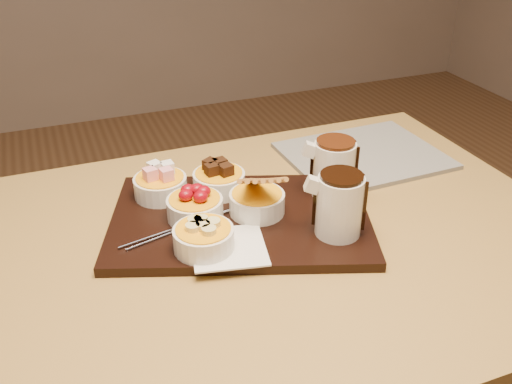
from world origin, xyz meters
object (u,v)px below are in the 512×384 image
object	(u,v)px
newspaper	(363,156)
pitcher_dark_chocolate	(339,206)
dining_table	(241,287)
serving_board	(241,220)
bowl_strawberries	(195,208)
pitcher_milk_chocolate	(334,169)

from	to	relation	value
newspaper	pitcher_dark_chocolate	bearing A→B (deg)	-130.22
dining_table	serving_board	bearing A→B (deg)	70.17
bowl_strawberries	dining_table	bearing A→B (deg)	-52.72
pitcher_dark_chocolate	pitcher_milk_chocolate	xyz separation A→B (m)	(0.05, 0.12, 0.00)
dining_table	newspaper	world-z (taller)	newspaper
pitcher_dark_chocolate	newspaper	world-z (taller)	pitcher_dark_chocolate
dining_table	newspaper	xyz separation A→B (m)	(0.36, 0.21, 0.10)
bowl_strawberries	pitcher_milk_chocolate	world-z (taller)	pitcher_milk_chocolate
serving_board	newspaper	size ratio (longest dim) A/B	1.39
pitcher_milk_chocolate	newspaper	xyz separation A→B (m)	(0.16, 0.14, -0.07)
pitcher_milk_chocolate	pitcher_dark_chocolate	bearing A→B (deg)	-94.40
pitcher_dark_chocolate	pitcher_milk_chocolate	bearing A→B (deg)	85.60
serving_board	newspaper	xyz separation A→B (m)	(0.34, 0.15, -0.00)
pitcher_dark_chocolate	newspaper	size ratio (longest dim) A/B	0.32
serving_board	pitcher_dark_chocolate	world-z (taller)	pitcher_dark_chocolate
serving_board	newspaper	world-z (taller)	serving_board
pitcher_dark_chocolate	bowl_strawberries	bearing A→B (deg)	167.35
bowl_strawberries	pitcher_dark_chocolate	world-z (taller)	pitcher_dark_chocolate
pitcher_dark_chocolate	pitcher_milk_chocolate	size ratio (longest dim) A/B	1.00
dining_table	pitcher_milk_chocolate	world-z (taller)	pitcher_milk_chocolate
pitcher_dark_chocolate	dining_table	bearing A→B (deg)	178.97
bowl_strawberries	newspaper	world-z (taller)	bowl_strawberries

